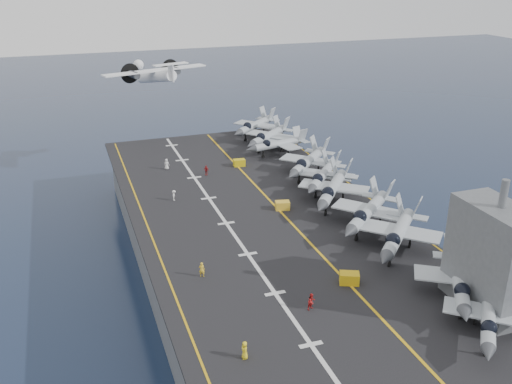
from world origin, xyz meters
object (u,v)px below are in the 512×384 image
object	(u,v)px
fighter_jet_0	(489,315)
transport_plane	(156,77)
island_superstructure	(495,246)
tow_cart_a	(349,278)

from	to	relation	value
fighter_jet_0	transport_plane	xyz separation A→B (m)	(-18.20, 85.41, 9.94)
island_superstructure	transport_plane	bearing A→B (deg)	104.84
fighter_jet_0	tow_cart_a	xyz separation A→B (m)	(-8.58, 13.42, -1.63)
island_superstructure	transport_plane	distance (m)	84.15
island_superstructure	tow_cart_a	world-z (taller)	island_superstructure
island_superstructure	tow_cart_a	bearing A→B (deg)	142.24
island_superstructure	tow_cart_a	distance (m)	16.52
tow_cart_a	transport_plane	xyz separation A→B (m)	(-9.62, 71.99, 11.57)
fighter_jet_0	transport_plane	distance (m)	87.89
fighter_jet_0	transport_plane	size ratio (longest dim) A/B	0.58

